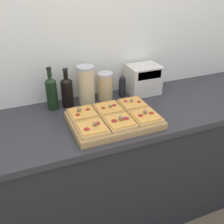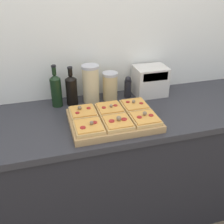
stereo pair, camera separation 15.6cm
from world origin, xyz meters
The scene contains 15 objects.
wall_back centered at (0.00, 0.67, 1.25)m, with size 6.00×0.06×2.50m.
kitchen_counter centered at (0.00, 0.32, 0.45)m, with size 2.63×0.67×0.90m.
cutting_board centered at (-0.04, 0.21, 0.92)m, with size 0.51×0.36×0.04m, color tan.
pizza_slice_back_left centered at (-0.20, 0.29, 0.95)m, with size 0.16×0.16×0.05m.
pizza_slice_back_center centered at (-0.04, 0.29, 0.95)m, with size 0.16×0.16×0.05m.
pizza_slice_back_right centered at (0.13, 0.29, 0.95)m, with size 0.16×0.16×0.05m.
pizza_slice_front_left centered at (-0.20, 0.12, 0.95)m, with size 0.16×0.16×0.05m.
pizza_slice_front_center centered at (-0.04, 0.12, 0.95)m, with size 0.16×0.16×0.06m.
pizza_slice_front_right centered at (0.13, 0.12, 0.95)m, with size 0.16×0.16×0.05m.
olive_oil_bottle centered at (-0.34, 0.53, 1.01)m, with size 0.07×0.07×0.28m.
wine_bottle centered at (-0.24, 0.53, 1.00)m, with size 0.08×0.08×0.26m.
grain_jar_tall centered at (-0.10, 0.53, 1.03)m, with size 0.11×0.11×0.26m.
grain_jar_short centered at (0.03, 0.53, 0.99)m, with size 0.11×0.11×0.20m.
pepper_mill centered at (0.16, 0.53, 0.97)m, with size 0.05×0.05×0.16m.
toaster_oven centered at (0.33, 0.53, 1.00)m, with size 0.25×0.18×0.21m.
Camera 2 is at (-0.41, -1.08, 1.71)m, focal length 42.00 mm.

